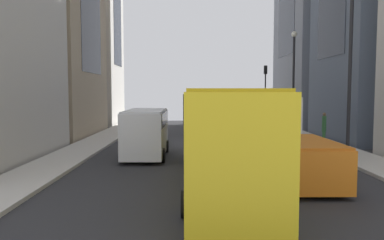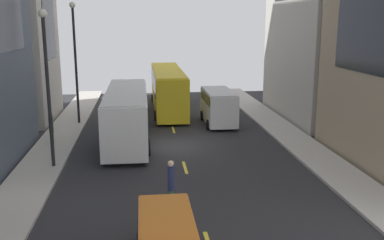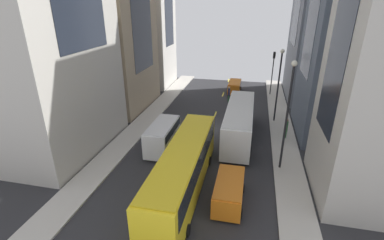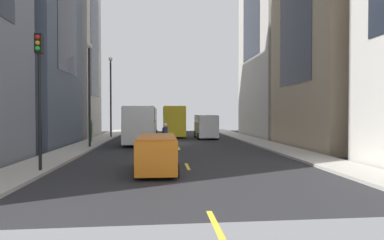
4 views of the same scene
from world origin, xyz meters
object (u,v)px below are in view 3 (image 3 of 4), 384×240
delivery_van_white (163,135)px  car_orange_0 (235,86)px  pedestrian_waiting_curb (229,93)px  car_orange_1 (229,190)px  traffic_light_near_corner (273,65)px  streetcar_yellow (184,167)px  city_bus_white (239,119)px  pedestrian_walking_far (286,128)px

delivery_van_white → car_orange_0: size_ratio=1.19×
delivery_van_white → pedestrian_waiting_curb: (-4.65, -15.11, -0.31)m
car_orange_1 → pedestrian_waiting_curb: 21.46m
car_orange_0 → traffic_light_near_corner: (-5.33, 0.18, 3.45)m
streetcar_yellow → traffic_light_near_corner: 26.22m
car_orange_0 → car_orange_1: car_orange_1 is taller
streetcar_yellow → car_orange_1: size_ratio=3.01×
city_bus_white → delivery_van_white: size_ratio=2.18×
pedestrian_waiting_curb → car_orange_0: bearing=126.2°
car_orange_1 → traffic_light_near_corner: size_ratio=0.69×
car_orange_0 → pedestrian_walking_far: pedestrian_walking_far is taller
city_bus_white → pedestrian_waiting_curb: (2.10, -11.08, -0.81)m
traffic_light_near_corner → streetcar_yellow: bearing=74.6°
car_orange_1 → pedestrian_waiting_curb: (2.12, -21.35, 0.18)m
city_bus_white → car_orange_0: 15.65m
pedestrian_waiting_curb → streetcar_yellow: bearing=-51.4°
city_bus_white → pedestrian_waiting_curb: bearing=-79.3°
delivery_van_white → car_orange_0: bearing=-104.6°
streetcar_yellow → delivery_van_white: bearing=-59.0°
streetcar_yellow → pedestrian_waiting_curb: streetcar_yellow is taller
city_bus_white → pedestrian_walking_far: city_bus_white is taller
city_bus_white → car_orange_1: city_bus_white is taller
delivery_van_white → car_orange_0: (-5.09, -19.56, -0.51)m
city_bus_white → pedestrian_waiting_curb: size_ratio=5.16×
pedestrian_walking_far → traffic_light_near_corner: bearing=169.1°
car_orange_1 → pedestrian_walking_far: (-4.64, -10.95, 0.23)m
car_orange_1 → pedestrian_waiting_curb: pedestrian_waiting_curb is taller
streetcar_yellow → traffic_light_near_corner: traffic_light_near_corner is taller
car_orange_1 → traffic_light_near_corner: bearing=-98.1°
streetcar_yellow → car_orange_1: 3.51m
car_orange_0 → car_orange_1: (-1.68, 25.80, 0.02)m
streetcar_yellow → car_orange_0: streetcar_yellow is taller
streetcar_yellow → car_orange_1: bearing=172.2°
traffic_light_near_corner → pedestrian_waiting_curb: bearing=36.5°
delivery_van_white → car_orange_0: 20.22m
streetcar_yellow → delivery_van_white: streetcar_yellow is taller
car_orange_0 → traffic_light_near_corner: bearing=178.1°
car_orange_0 → pedestrian_waiting_curb: bearing=84.4°
pedestrian_walking_far → car_orange_1: bearing=-37.7°
delivery_van_white → pedestrian_waiting_curb: size_ratio=2.36×
car_orange_1 → pedestrian_walking_far: size_ratio=2.12×
delivery_van_white → pedestrian_walking_far: size_ratio=2.53×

